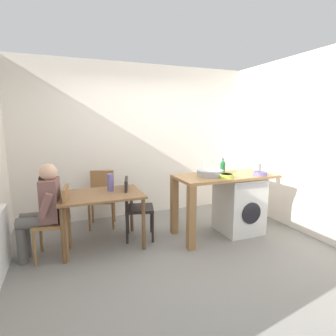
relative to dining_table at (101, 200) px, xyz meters
The scene contains 18 objects.
ground_plane 1.22m from the dining_table, 35.11° to the right, with size 5.46×5.46×0.00m, color slate.
wall_back 1.60m from the dining_table, 53.57° to the left, with size 4.60×0.10×2.70m, color silver.
wall_counter_side 3.14m from the dining_table, 11.27° to the right, with size 0.10×3.80×2.70m, color silver.
dining_table is the anchor object (origin of this frame).
chair_person_seat 0.57m from the dining_table, 168.64° to the right, with size 0.45×0.45×0.90m.
chair_opposite 0.50m from the dining_table, ahead, with size 0.49×0.49×0.90m.
chair_spare_by_wall 0.79m from the dining_table, 81.37° to the left, with size 0.48×0.48×0.90m.
seated_person 0.71m from the dining_table, behind, with size 0.53×0.53×1.20m.
kitchen_counter 1.61m from the dining_table, ahead, with size 1.50×0.68×0.92m.
washing_machine 2.08m from the dining_table, ahead, with size 0.60×0.61×0.86m.
sink_basin 1.58m from the dining_table, 10.00° to the right, with size 0.38×0.38×0.09m, color #9EA0A5.
tap 1.59m from the dining_table, ahead, with size 0.02×0.02×0.28m, color #B2B2B7.
bottle_tall_green 1.86m from the dining_table, ahead, with size 0.07×0.07×0.23m.
mixing_bowl 1.77m from the dining_table, 15.62° to the right, with size 0.20×0.20×0.06m.
utensil_crock 2.45m from the dining_table, ahead, with size 0.11×0.11×0.30m.
colander 2.31m from the dining_table, 12.33° to the right, with size 0.20×0.20×0.06m.
vase 0.28m from the dining_table, 33.69° to the left, with size 0.09×0.09×0.24m, color slate.
scissors 1.80m from the dining_table, 11.99° to the right, with size 0.15×0.06×0.01m.
Camera 1 is at (-1.29, -3.01, 1.69)m, focal length 28.76 mm.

